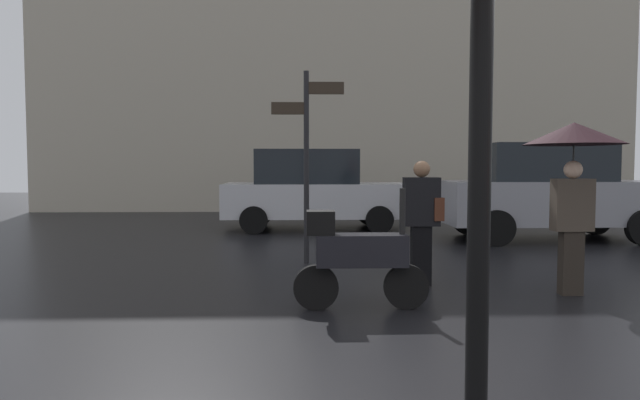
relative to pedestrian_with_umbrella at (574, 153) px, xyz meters
name	(u,v)px	position (x,y,z in m)	size (l,w,h in m)	color
pedestrian_with_umbrella	(574,153)	(0.00, 0.00, 0.00)	(1.10, 1.10, 1.95)	#2A241E
pedestrian_with_bag	(423,215)	(-1.57, 0.58, -0.75)	(0.47, 0.24, 1.53)	black
parked_scooter	(357,255)	(-2.49, -0.59, -1.06)	(1.38, 0.32, 1.23)	black
parked_car_left	(548,191)	(1.83, 4.78, -0.64)	(4.24, 1.92, 1.91)	gray
parked_car_right	(313,189)	(-2.79, 6.88, -0.68)	(4.20, 2.08, 1.85)	silver
street_signpost	(307,147)	(-2.97, 2.20, 0.13)	(1.08, 0.08, 2.87)	black
building_block	(334,6)	(-1.92, 13.44, 5.36)	(19.78, 2.67, 13.94)	#B2A893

